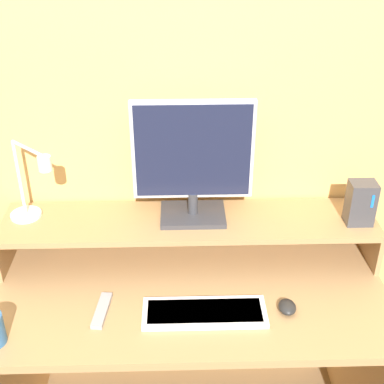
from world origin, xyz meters
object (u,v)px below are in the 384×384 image
at_px(desk_lamp, 31,190).
at_px(monitor, 193,161).
at_px(remote_control, 102,310).
at_px(router_dock, 361,203).
at_px(keyboard, 205,312).
at_px(mouse, 287,307).

bearing_deg(desk_lamp, monitor, 2.24).
height_order(desk_lamp, remote_control, desk_lamp).
distance_m(router_dock, keyboard, 0.68).
xyz_separation_m(monitor, mouse, (0.30, -0.33, -0.38)).
bearing_deg(monitor, router_dock, -5.44).
bearing_deg(keyboard, monitor, 94.71).
bearing_deg(desk_lamp, router_dock, -1.69).
bearing_deg(monitor, remote_control, -134.21).
xyz_separation_m(keyboard, remote_control, (-0.34, 0.02, -0.00)).
distance_m(mouse, remote_control, 0.62).
relative_size(mouse, remote_control, 0.46).
relative_size(keyboard, mouse, 5.37).
distance_m(monitor, router_dock, 0.62).
bearing_deg(monitor, mouse, -47.66).
relative_size(router_dock, mouse, 2.15).
height_order(router_dock, keyboard, router_dock).
height_order(router_dock, remote_control, router_dock).
bearing_deg(router_dock, remote_control, -163.81).
xyz_separation_m(router_dock, keyboard, (-0.57, -0.29, -0.24)).
xyz_separation_m(keyboard, mouse, (0.28, 0.01, 0.01)).
bearing_deg(remote_control, desk_lamp, 131.09).
bearing_deg(keyboard, desk_lamp, 151.90).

